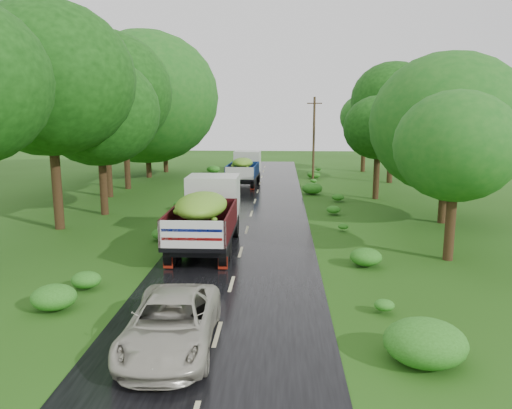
# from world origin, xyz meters

# --- Properties ---
(ground) EXTENTS (120.00, 120.00, 0.00)m
(ground) POSITION_xyz_m (0.00, 0.00, 0.00)
(ground) COLOR #1E440E
(ground) RESTS_ON ground
(road) EXTENTS (6.50, 80.00, 0.02)m
(road) POSITION_xyz_m (0.00, 5.00, 0.01)
(road) COLOR black
(road) RESTS_ON ground
(road_lines) EXTENTS (0.12, 69.60, 0.00)m
(road_lines) POSITION_xyz_m (0.00, 6.00, 0.02)
(road_lines) COLOR #BFB78C
(road_lines) RESTS_ON road
(truck_near) EXTENTS (2.53, 7.03, 2.95)m
(truck_near) POSITION_xyz_m (-1.54, 8.75, 1.67)
(truck_near) COLOR black
(truck_near) RESTS_ON ground
(truck_far) EXTENTS (2.51, 6.27, 2.59)m
(truck_far) POSITION_xyz_m (-1.20, 27.28, 1.47)
(truck_far) COLOR black
(truck_far) RESTS_ON ground
(car) EXTENTS (2.40, 4.90, 1.34)m
(car) POSITION_xyz_m (-1.09, -0.83, 0.69)
(car) COLOR #B0AD9C
(car) RESTS_ON road
(utility_pole) EXTENTS (1.23, 0.28, 7.05)m
(utility_pole) POSITION_xyz_m (4.44, 29.24, 3.63)
(utility_pole) COLOR #382616
(utility_pole) RESTS_ON ground
(trees_left) EXTENTS (5.89, 33.87, 9.41)m
(trees_left) POSITION_xyz_m (-9.84, 22.37, 6.75)
(trees_left) COLOR black
(trees_left) RESTS_ON ground
(trees_right) EXTENTS (5.96, 32.14, 8.41)m
(trees_right) POSITION_xyz_m (9.87, 21.10, 5.45)
(trees_right) COLOR black
(trees_right) RESTS_ON ground
(shrubs) EXTENTS (11.90, 44.00, 0.70)m
(shrubs) POSITION_xyz_m (0.00, 14.00, 0.35)
(shrubs) COLOR #256417
(shrubs) RESTS_ON ground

